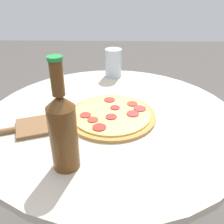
% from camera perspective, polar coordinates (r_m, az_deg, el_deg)
% --- Properties ---
extents(table, '(0.89, 0.89, 0.73)m').
position_cam_1_polar(table, '(0.98, -0.10, -10.49)').
color(table, '#B2A893').
rests_on(table, ground_plane).
extents(pizza, '(0.30, 0.30, 0.02)m').
position_cam_1_polar(pizza, '(0.85, 0.02, -0.70)').
color(pizza, '#B77F3D').
rests_on(pizza, table).
extents(beer_bottle, '(0.07, 0.07, 0.29)m').
position_cam_1_polar(beer_bottle, '(0.60, -11.14, -3.92)').
color(beer_bottle, '#563314').
rests_on(beer_bottle, table).
extents(pizza_paddle, '(0.15, 0.27, 0.02)m').
position_cam_1_polar(pizza_paddle, '(0.83, -20.21, -3.67)').
color(pizza_paddle, brown).
rests_on(pizza_paddle, table).
extents(drinking_glass, '(0.08, 0.08, 0.13)m').
position_cam_1_polar(drinking_glass, '(1.18, 0.16, 11.18)').
color(drinking_glass, '#ADBCC6').
rests_on(drinking_glass, table).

